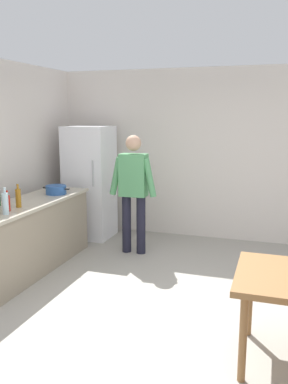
{
  "coord_description": "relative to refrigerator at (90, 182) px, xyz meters",
  "views": [
    {
      "loc": [
        0.96,
        -3.5,
        1.98
      ],
      "look_at": [
        -0.56,
        1.15,
        1.05
      ],
      "focal_mm": 38.1,
      "sensor_mm": 36.0,
      "label": 1
    }
  ],
  "objects": [
    {
      "name": "person",
      "position": [
        0.95,
        -0.55,
        0.08
      ],
      "size": [
        0.7,
        0.22,
        1.7
      ],
      "color": "#1E1E2D",
      "rests_on": "ground_plane"
    },
    {
      "name": "bottle_water_clear",
      "position": [
        0.06,
        -2.24,
        0.13
      ],
      "size": [
        0.07,
        0.07,
        0.3
      ],
      "color": "silver",
      "rests_on": "kitchen_counter"
    },
    {
      "name": "ground_plane",
      "position": [
        1.9,
        -2.4,
        -0.9
      ],
      "size": [
        14.0,
        14.0,
        0.0
      ],
      "primitive_type": "plane",
      "color": "#9E998E"
    },
    {
      "name": "bottle_oil_amber",
      "position": [
        -0.01,
        -1.9,
        0.12
      ],
      "size": [
        0.06,
        0.06,
        0.28
      ],
      "color": "#996619",
      "rests_on": "kitchen_counter"
    },
    {
      "name": "kitchen_counter",
      "position": [
        -0.1,
        -1.6,
        -0.45
      ],
      "size": [
        0.64,
        2.2,
        0.9
      ],
      "color": "gray",
      "rests_on": "ground_plane"
    },
    {
      "name": "cooking_pot",
      "position": [
        -0.01,
        -1.04,
        0.06
      ],
      "size": [
        0.4,
        0.28,
        0.12
      ],
      "color": "#285193",
      "rests_on": "kitchen_counter"
    },
    {
      "name": "bottle_sauce_red",
      "position": [
        -0.01,
        -2.1,
        0.1
      ],
      "size": [
        0.06,
        0.06,
        0.24
      ],
      "color": "#B22319",
      "rests_on": "kitchen_counter"
    },
    {
      "name": "wall_back",
      "position": [
        1.9,
        0.6,
        0.45
      ],
      "size": [
        6.4,
        0.12,
        2.7
      ],
      "primitive_type": "cube",
      "color": "silver",
      "rests_on": "ground_plane"
    },
    {
      "name": "refrigerator",
      "position": [
        0.0,
        0.0,
        0.0
      ],
      "size": [
        0.7,
        0.67,
        1.8
      ],
      "color": "white",
      "rests_on": "ground_plane"
    }
  ]
}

